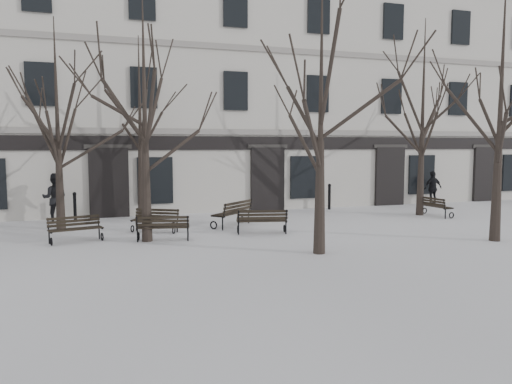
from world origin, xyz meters
name	(u,v)px	position (x,y,z in m)	size (l,w,h in m)	color
ground	(246,249)	(0.00, 0.00, 0.00)	(100.00, 100.00, 0.00)	white
building	(173,97)	(0.00, 12.96, 5.52)	(40.40, 10.20, 11.40)	beige
tree_1	(144,89)	(-2.58, 2.14, 4.72)	(5.29, 5.29, 7.55)	black
tree_2	(321,84)	(1.79, -1.17, 4.67)	(5.23, 5.23, 7.47)	black
tree_3	(502,80)	(7.85, -1.24, 5.01)	(5.61, 5.61, 8.01)	black
tree_4	(56,98)	(-5.27, 5.37, 4.65)	(5.21, 5.21, 7.44)	black
tree_5	(140,106)	(-2.27, 6.95, 4.58)	(5.13, 5.13, 7.32)	black
tree_6	(423,94)	(9.24, 4.42, 5.18)	(5.80, 5.80, 8.28)	black
bench_0	(75,228)	(-4.71, 2.72, 0.44)	(1.68, 0.95, 0.80)	black
bench_1	(163,227)	(-2.10, 2.03, 0.45)	(1.72, 0.90, 0.83)	black
bench_2	(262,220)	(1.27, 2.22, 0.47)	(1.78, 0.97, 0.86)	black
bench_3	(155,220)	(-2.13, 3.74, 0.44)	(1.65, 1.28, 0.81)	black
bench_4	(233,212)	(0.77, 4.06, 0.53)	(1.86, 1.77, 0.97)	black
bench_5	(434,206)	(9.56, 3.93, 0.45)	(0.75, 1.70, 0.83)	black
bollard_a	(75,206)	(-4.84, 7.17, 0.63)	(0.15, 0.15, 1.17)	black
bollard_b	(329,196)	(6.38, 7.36, 0.65)	(0.16, 0.16, 1.21)	black
pedestrian_b	(56,223)	(-5.56, 7.06, 0.00)	(0.94, 0.73, 1.93)	black
pedestrian_c	(432,205)	(12.16, 7.34, 0.00)	(1.00, 0.42, 1.71)	black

